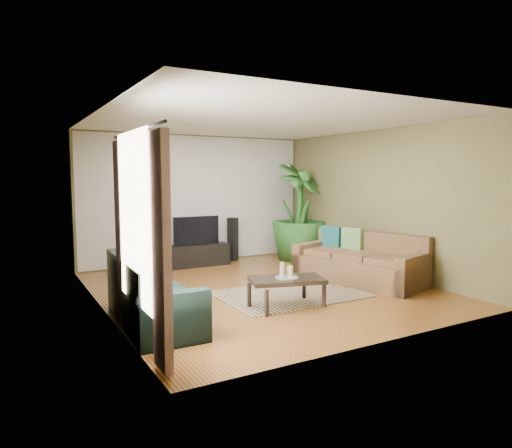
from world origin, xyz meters
TOP-DOWN VIEW (x-y plane):
  - floor at (0.00, 0.00)m, footprint 5.50×5.50m
  - ceiling at (0.00, 0.00)m, footprint 5.50×5.50m
  - wall_back at (0.00, 2.75)m, footprint 5.00×0.00m
  - wall_front at (0.00, -2.75)m, footprint 5.00×0.00m
  - wall_left at (-2.50, 0.00)m, footprint 0.00×5.50m
  - wall_right at (2.50, 0.00)m, footprint 0.00×5.50m
  - backwall_panel at (0.00, 2.74)m, footprint 4.90×0.00m
  - window_pane at (-2.48, -1.60)m, footprint 0.00×1.80m
  - curtain_near at (-2.43, -2.35)m, footprint 0.08×0.35m
  - curtain_far at (-2.43, -0.85)m, footprint 0.08×0.35m
  - curtain_rod at (-2.43, -1.60)m, footprint 0.03×1.90m
  - sofa_left at (-2.07, -0.89)m, footprint 0.86×1.88m
  - sofa_right at (1.70, -0.41)m, footprint 1.56×2.39m
  - area_rug at (0.20, -0.52)m, footprint 2.19×1.56m
  - coffee_table at (-0.22, -1.07)m, footprint 1.14×0.83m
  - candle_tray at (-0.22, -1.07)m, footprint 0.32×0.32m
  - candle_tall at (-0.28, -1.04)m, footprint 0.07×0.07m
  - candle_mid at (-0.18, -1.11)m, footprint 0.07×0.07m
  - candle_short at (-0.15, -1.01)m, footprint 0.07×0.07m
  - tv_stand at (-0.20, 2.31)m, footprint 1.33×0.40m
  - television at (-0.20, 2.33)m, footprint 0.98×0.05m
  - speaker_left at (-1.19, 2.17)m, footprint 0.25×0.26m
  - speaker_right at (0.72, 2.50)m, footprint 0.21×0.23m
  - potted_plant at (2.02, 1.87)m, footprint 1.58×1.58m
  - plant_pot at (2.02, 1.87)m, footprint 0.39×0.39m
  - pedestal at (-1.43, 2.32)m, footprint 0.39×0.39m
  - vase at (-1.43, 2.32)m, footprint 0.29×0.29m
  - side_table at (-1.76, 0.30)m, footprint 0.62×0.62m

SIDE VIEW (x-z plane):
  - floor at x=0.00m, z-range 0.00..0.00m
  - area_rug at x=0.20m, z-range 0.00..0.01m
  - plant_pot at x=2.02m, z-range 0.00..0.30m
  - pedestal at x=-1.43m, z-range 0.00..0.31m
  - coffee_table at x=-0.22m, z-range 0.00..0.42m
  - tv_stand at x=-0.20m, z-range 0.00..0.44m
  - side_table at x=-1.76m, z-range 0.00..0.55m
  - sofa_left at x=-2.07m, z-range 0.00..0.85m
  - sofa_right at x=1.70m, z-range 0.00..0.85m
  - candle_tray at x=-0.22m, z-range 0.42..0.43m
  - vase at x=-1.43m, z-range 0.25..0.65m
  - speaker_right at x=0.72m, z-range 0.00..0.94m
  - candle_short at x=-0.15m, z-range 0.43..0.56m
  - candle_mid at x=-0.18m, z-range 0.43..0.59m
  - candle_tall at x=-0.28m, z-range 0.43..0.64m
  - speaker_left at x=-1.19m, z-range 0.00..1.11m
  - television at x=-0.20m, z-range 0.44..1.02m
  - potted_plant at x=2.02m, z-range 0.00..2.12m
  - curtain_near at x=-2.43m, z-range 0.05..2.25m
  - curtain_far at x=-2.43m, z-range 0.05..2.25m
  - wall_left at x=-2.50m, z-range -1.40..4.10m
  - wall_right at x=2.50m, z-range -1.40..4.10m
  - wall_back at x=0.00m, z-range -1.15..3.85m
  - wall_front at x=0.00m, z-range -1.15..3.85m
  - backwall_panel at x=0.00m, z-range -1.10..3.80m
  - window_pane at x=-2.48m, z-range 0.50..2.30m
  - curtain_rod at x=-2.43m, z-range 2.28..2.31m
  - ceiling at x=0.00m, z-range 2.70..2.70m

